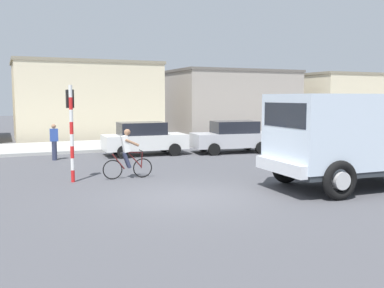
# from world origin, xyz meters

# --- Properties ---
(ground_plane) EXTENTS (120.00, 120.00, 0.00)m
(ground_plane) POSITION_xyz_m (0.00, 0.00, 0.00)
(ground_plane) COLOR #4C4C51
(sidewalk_far) EXTENTS (80.00, 5.00, 0.16)m
(sidewalk_far) POSITION_xyz_m (0.00, 13.30, 0.08)
(sidewalk_far) COLOR #ADADA8
(sidewalk_far) RESTS_ON ground
(truck_foreground) EXTENTS (5.52, 3.01, 2.90)m
(truck_foreground) POSITION_xyz_m (5.38, -0.84, 1.67)
(truck_foreground) COLOR silver
(truck_foreground) RESTS_ON ground
(cyclist) EXTENTS (1.73, 0.50, 1.72)m
(cyclist) POSITION_xyz_m (-0.71, 3.38, 0.86)
(cyclist) COLOR black
(cyclist) RESTS_ON ground
(traffic_light_pole) EXTENTS (0.24, 0.43, 3.20)m
(traffic_light_pole) POSITION_xyz_m (-2.54, 3.56, 2.07)
(traffic_light_pole) COLOR red
(traffic_light_pole) RESTS_ON ground
(car_red_near) EXTENTS (4.18, 2.25, 1.60)m
(car_red_near) POSITION_xyz_m (6.07, 8.18, 0.82)
(car_red_near) COLOR #B7B7BC
(car_red_near) RESTS_ON ground
(car_white_mid) EXTENTS (4.07, 2.01, 1.60)m
(car_white_mid) POSITION_xyz_m (1.66, 9.05, 0.82)
(car_white_mid) COLOR white
(car_white_mid) RESTS_ON ground
(pedestrian_near_kerb) EXTENTS (0.34, 0.22, 1.62)m
(pedestrian_near_kerb) POSITION_xyz_m (-2.53, 8.96, 0.85)
(pedestrian_near_kerb) COLOR #2D334C
(pedestrian_near_kerb) RESTS_ON ground
(building_mid_block) EXTENTS (9.59, 5.65, 5.19)m
(building_mid_block) POSITION_xyz_m (0.82, 19.38, 2.60)
(building_mid_block) COLOR beige
(building_mid_block) RESTS_ON ground
(building_corner_right) EXTENTS (10.03, 6.45, 4.97)m
(building_corner_right) POSITION_xyz_m (12.84, 20.71, 2.49)
(building_corner_right) COLOR #9E9389
(building_corner_right) RESTS_ON ground
(building_set_back) EXTENTS (10.21, 5.53, 4.94)m
(building_set_back) POSITION_xyz_m (25.34, 20.10, 2.47)
(building_set_back) COLOR beige
(building_set_back) RESTS_ON ground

